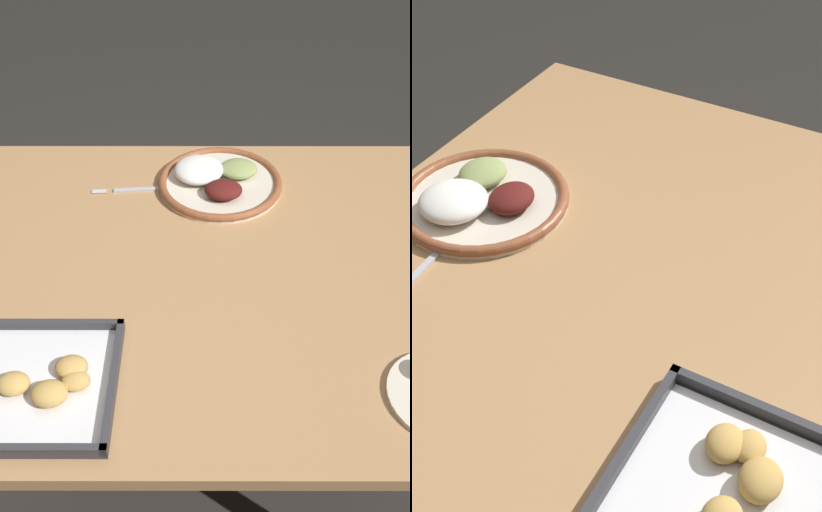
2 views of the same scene
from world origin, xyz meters
The scene contains 3 objects.
dining_table centered at (0.00, 0.00, 0.65)m, with size 1.13×0.94×0.77m.
dinner_plate centered at (-0.05, -0.29, 0.78)m, with size 0.30×0.30×0.05m.
fork centered at (0.14, -0.27, 0.77)m, with size 0.21×0.03×0.00m.
Camera 2 is at (0.71, 0.40, 1.53)m, focal length 50.00 mm.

